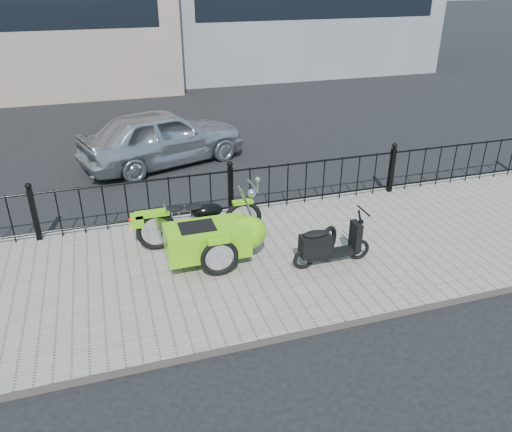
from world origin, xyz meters
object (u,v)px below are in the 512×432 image
object	(u,v)px
scooter	(327,246)
sedan_car	(163,137)
spare_tire	(328,242)
motorcycle_sidecar	(216,234)

from	to	relation	value
scooter	sedan_car	distance (m)	6.04
scooter	spare_tire	xyz separation A→B (m)	(0.11, 0.21, -0.07)
motorcycle_sidecar	sedan_car	distance (m)	5.07
spare_tire	scooter	bearing A→B (deg)	-116.68
scooter	spare_tire	distance (m)	0.25
motorcycle_sidecar	spare_tire	xyz separation A→B (m)	(1.75, -0.48, -0.20)
motorcycle_sidecar	scooter	distance (m)	1.79
motorcycle_sidecar	sedan_car	size ratio (longest dim) A/B	0.56
scooter	sedan_car	size ratio (longest dim) A/B	0.33
motorcycle_sidecar	scooter	bearing A→B (deg)	-22.92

